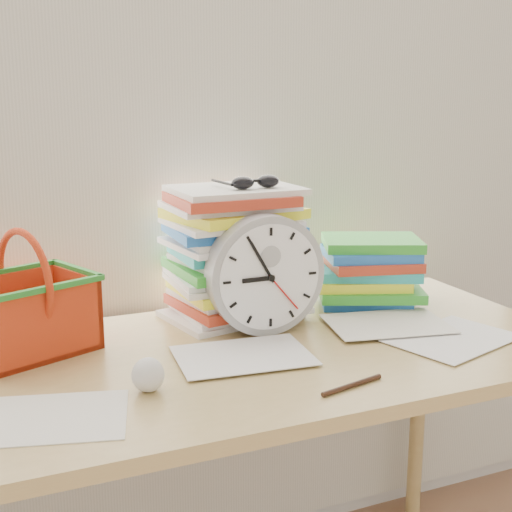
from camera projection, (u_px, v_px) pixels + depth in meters
name	position (u px, v px, depth m)	size (l,w,h in m)	color
curtain	(197.00, 86.00, 1.74)	(2.40, 0.01, 2.50)	silver
desk	(260.00, 382.00, 1.54)	(1.40, 0.70, 0.75)	tan
paper_stack	(234.00, 253.00, 1.71)	(0.32, 0.26, 0.32)	white
clock	(265.00, 275.00, 1.60)	(0.27, 0.27, 0.05)	#9E9FA0
sunglasses	(255.00, 182.00, 1.64)	(0.14, 0.12, 0.03)	black
book_stack	(368.00, 271.00, 1.83)	(0.28, 0.22, 0.17)	white
basket	(25.00, 293.00, 1.48)	(0.26, 0.20, 0.26)	#E24116
crumpled_ball	(148.00, 374.00, 1.30)	(0.06, 0.06, 0.06)	white
pen	(352.00, 385.00, 1.32)	(0.01, 0.01, 0.15)	black
scattered_papers	(260.00, 346.00, 1.52)	(1.26, 0.42, 0.02)	white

